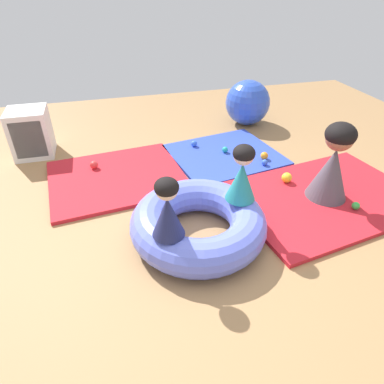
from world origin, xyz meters
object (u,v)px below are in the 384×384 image
at_px(play_ball_yellow, 287,178).
at_px(play_ball_blue_second, 194,144).
at_px(inflatable_cushion, 198,223).
at_px(play_ball_red, 94,165).
at_px(play_ball_teal, 225,150).
at_px(play_ball_green, 356,206).
at_px(adult_seated, 334,163).
at_px(storage_cube, 31,134).
at_px(child_in_teal, 242,174).
at_px(exercise_ball_large, 248,103).
at_px(play_ball_blue, 265,162).
at_px(play_ball_orange, 264,156).
at_px(play_ball_pink, 239,192).
at_px(child_in_navy, 168,208).

bearing_deg(play_ball_yellow, play_ball_blue_second, 123.66).
xyz_separation_m(inflatable_cushion, play_ball_red, (-0.82, 1.37, -0.07)).
bearing_deg(play_ball_teal, play_ball_green, -60.98).
bearing_deg(adult_seated, storage_cube, -51.17).
relative_size(child_in_teal, play_ball_blue_second, 6.44).
xyz_separation_m(adult_seated, play_ball_green, (0.14, -0.27, -0.33)).
relative_size(play_ball_teal, play_ball_green, 1.00).
distance_m(child_in_teal, play_ball_green, 1.23).
xyz_separation_m(child_in_teal, play_ball_green, (1.13, -0.10, -0.46)).
xyz_separation_m(play_ball_blue_second, exercise_ball_large, (0.96, 0.62, 0.24)).
height_order(adult_seated, play_ball_green, adult_seated).
distance_m(adult_seated, play_ball_yellow, 0.52).
bearing_deg(play_ball_green, storage_cube, 146.11).
bearing_deg(play_ball_red, play_ball_blue_second, 11.44).
xyz_separation_m(play_ball_blue, exercise_ball_large, (0.31, 1.29, 0.24)).
bearing_deg(adult_seated, child_in_teal, -10.05).
xyz_separation_m(adult_seated, play_ball_yellow, (-0.25, 0.33, -0.32)).
height_order(inflatable_cushion, child_in_teal, child_in_teal).
bearing_deg(adult_seated, play_ball_orange, -93.21).
distance_m(play_ball_blue_second, exercise_ball_large, 1.17).
xyz_separation_m(play_ball_green, exercise_ball_large, (-0.14, 2.28, 0.24)).
relative_size(play_ball_orange, storage_cube, 0.16).
height_order(play_ball_pink, play_ball_blue_second, play_ball_pink).
height_order(play_ball_teal, storage_cube, storage_cube).
relative_size(play_ball_teal, play_ball_blue_second, 0.95).
height_order(inflatable_cushion, adult_seated, adult_seated).
distance_m(play_ball_green, play_ball_blue_second, 1.99).
bearing_deg(child_in_navy, child_in_teal, 52.52).
xyz_separation_m(adult_seated, play_ball_blue_second, (-0.96, 1.40, -0.33)).
bearing_deg(play_ball_blue_second, child_in_navy, -110.67).
height_order(play_ball_orange, play_ball_red, same).
bearing_deg(play_ball_red, storage_cube, 138.41).
relative_size(play_ball_orange, exercise_ball_large, 0.14).
height_order(adult_seated, play_ball_teal, adult_seated).
bearing_deg(storage_cube, play_ball_yellow, -28.54).
bearing_deg(adult_seated, inflatable_cushion, -10.56).
distance_m(child_in_navy, adult_seated, 1.73).
bearing_deg(play_ball_yellow, play_ball_orange, 90.59).
bearing_deg(storage_cube, exercise_ball_large, 5.22).
bearing_deg(play_ball_teal, play_ball_blue, -51.93).
height_order(play_ball_pink, play_ball_orange, play_ball_orange).
height_order(play_ball_teal, play_ball_orange, play_ball_orange).
height_order(inflatable_cushion, play_ball_red, inflatable_cushion).
bearing_deg(play_ball_orange, play_ball_blue, -113.16).
height_order(play_ball_yellow, play_ball_orange, play_ball_yellow).
bearing_deg(inflatable_cushion, play_ball_blue_second, 75.87).
distance_m(child_in_navy, play_ball_green, 1.87).
distance_m(child_in_navy, play_ball_teal, 1.95).
height_order(adult_seated, play_ball_yellow, adult_seated).
bearing_deg(play_ball_red, play_ball_orange, -8.57).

